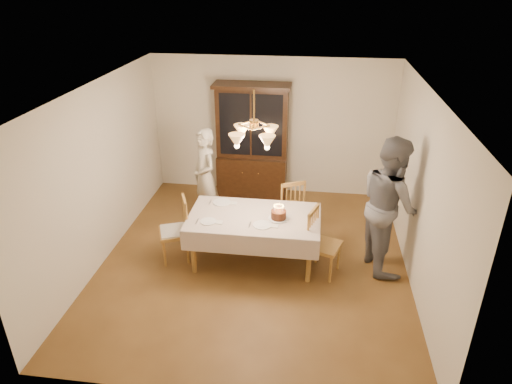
# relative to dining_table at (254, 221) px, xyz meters

# --- Properties ---
(ground) EXTENTS (5.00, 5.00, 0.00)m
(ground) POSITION_rel_dining_table_xyz_m (0.00, 0.00, -0.68)
(ground) COLOR brown
(ground) RESTS_ON ground
(room_shell) EXTENTS (5.00, 5.00, 5.00)m
(room_shell) POSITION_rel_dining_table_xyz_m (0.00, 0.00, 0.90)
(room_shell) COLOR white
(room_shell) RESTS_ON ground
(dining_table) EXTENTS (1.90, 1.10, 0.76)m
(dining_table) POSITION_rel_dining_table_xyz_m (0.00, 0.00, 0.00)
(dining_table) COLOR olive
(dining_table) RESTS_ON ground
(china_hutch) EXTENTS (1.38, 0.54, 2.16)m
(china_hutch) POSITION_rel_dining_table_xyz_m (-0.34, 2.25, 0.36)
(china_hutch) COLOR black
(china_hutch) RESTS_ON ground
(chair_far_side) EXTENTS (0.57, 0.57, 1.00)m
(chair_far_side) POSITION_rel_dining_table_xyz_m (0.45, 0.88, -0.24)
(chair_far_side) COLOR olive
(chair_far_side) RESTS_ON ground
(chair_left_end) EXTENTS (0.55, 0.57, 1.00)m
(chair_left_end) POSITION_rel_dining_table_xyz_m (-1.18, -0.10, -0.23)
(chair_left_end) COLOR olive
(chair_left_end) RESTS_ON ground
(chair_right_end) EXTENTS (0.54, 0.55, 1.00)m
(chair_right_end) POSITION_rel_dining_table_xyz_m (1.01, -0.17, -0.24)
(chair_right_end) COLOR olive
(chair_right_end) RESTS_ON ground
(elderly_woman) EXTENTS (0.68, 0.72, 1.65)m
(elderly_woman) POSITION_rel_dining_table_xyz_m (-0.99, 1.14, 0.14)
(elderly_woman) COLOR beige
(elderly_woman) RESTS_ON ground
(adult_in_grey) EXTENTS (0.98, 1.13, 1.99)m
(adult_in_grey) POSITION_rel_dining_table_xyz_m (1.90, 0.16, 0.31)
(adult_in_grey) COLOR slate
(adult_in_grey) RESTS_ON ground
(birthday_cake) EXTENTS (0.30, 0.30, 0.21)m
(birthday_cake) POSITION_rel_dining_table_xyz_m (0.36, -0.03, 0.14)
(birthday_cake) COLOR white
(birthday_cake) RESTS_ON dining_table
(place_setting_near_left) EXTENTS (0.37, 0.23, 0.02)m
(place_setting_near_left) POSITION_rel_dining_table_xyz_m (-0.61, -0.25, 0.08)
(place_setting_near_left) COLOR white
(place_setting_near_left) RESTS_ON dining_table
(place_setting_near_right) EXTENTS (0.41, 0.26, 0.02)m
(place_setting_near_right) POSITION_rel_dining_table_xyz_m (0.16, -0.25, 0.08)
(place_setting_near_right) COLOR white
(place_setting_near_right) RESTS_ON dining_table
(place_setting_far_left) EXTENTS (0.42, 0.27, 0.02)m
(place_setting_far_left) POSITION_rel_dining_table_xyz_m (-0.54, 0.35, 0.08)
(place_setting_far_left) COLOR white
(place_setting_far_left) RESTS_ON dining_table
(chandelier) EXTENTS (0.62, 0.62, 0.73)m
(chandelier) POSITION_rel_dining_table_xyz_m (-0.00, -0.00, 1.29)
(chandelier) COLOR #BF8C3F
(chandelier) RESTS_ON ground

